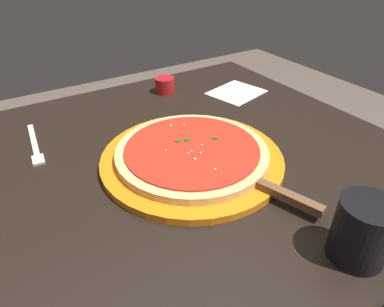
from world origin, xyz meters
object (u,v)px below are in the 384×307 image
cup_small_sauce (165,85)px  napkin_folded_right (236,92)px  pizza (192,152)px  serving_plate (192,159)px  cup_tall_drink (362,231)px  fork (35,146)px  pizza_server (266,187)px

cup_small_sauce → napkin_folded_right: cup_small_sauce is taller
pizza → napkin_folded_right: bearing=127.8°
serving_plate → napkin_folded_right: size_ratio=2.54×
serving_plate → cup_tall_drink: 0.35m
pizza → napkin_folded_right: size_ratio=2.12×
cup_tall_drink → fork: size_ratio=0.53×
pizza_server → cup_small_sauce: size_ratio=3.86×
cup_small_sauce → serving_plate: bearing=-19.8°
cup_tall_drink → napkin_folded_right: bearing=158.0°
pizza_server → fork: pizza_server is taller
pizza_server → cup_small_sauce: bearing=171.9°
pizza → serving_plate: bearing=-29.2°
cup_tall_drink → fork: cup_tall_drink is taller
cup_tall_drink → pizza_server: bearing=-173.7°
cup_tall_drink → cup_small_sauce: 0.69m
pizza → cup_small_sauce: (-0.35, 0.13, -0.00)m
pizza → cup_tall_drink: cup_tall_drink is taller
serving_plate → pizza: pizza is taller
cup_small_sauce → napkin_folded_right: 0.21m
napkin_folded_right → pizza_server: bearing=-32.0°
fork → pizza: bearing=48.3°
fork → napkin_folded_right: bearing=90.0°
pizza_server → napkin_folded_right: bearing=148.0°
pizza_server → cup_small_sauce: cup_small_sauce is taller
napkin_folded_right → cup_tall_drink: bearing=-22.0°
cup_small_sauce → cup_tall_drink: bearing=-4.5°
cup_tall_drink → napkin_folded_right: 0.62m
serving_plate → pizza_server: 0.17m
fork → cup_tall_drink: bearing=30.6°
pizza → fork: pizza is taller
cup_tall_drink → cup_small_sauce: size_ratio=1.71×
pizza → pizza_server: bearing=18.2°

